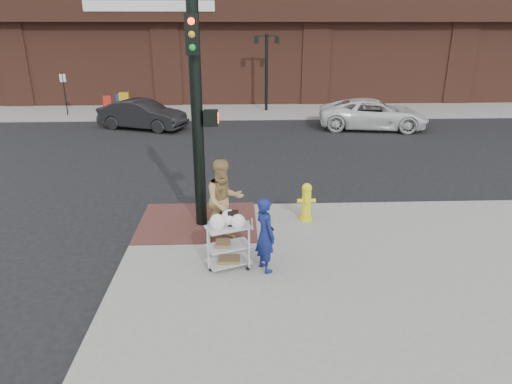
{
  "coord_description": "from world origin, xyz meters",
  "views": [
    {
      "loc": [
        0.38,
        -9.24,
        4.65
      ],
      "look_at": [
        0.77,
        -0.04,
        1.25
      ],
      "focal_mm": 32.0,
      "sensor_mm": 36.0,
      "label": 1
    }
  ],
  "objects_px": {
    "minivan_white": "(373,114)",
    "woman_blue": "(265,235)",
    "utility_cart": "(229,242)",
    "pedestrian_tan": "(224,201)",
    "lamp_post": "(266,64)",
    "traffic_signal_pole": "(198,112)",
    "sedan_dark": "(142,115)",
    "fire_hydrant": "(306,201)"
  },
  "relations": [
    {
      "from": "minivan_white",
      "to": "fire_hydrant",
      "type": "relative_size",
      "value": 5.29
    },
    {
      "from": "sedan_dark",
      "to": "minivan_white",
      "type": "height_order",
      "value": "minivan_white"
    },
    {
      "from": "sedan_dark",
      "to": "fire_hydrant",
      "type": "bearing_deg",
      "value": -130.43
    },
    {
      "from": "lamp_post",
      "to": "sedan_dark",
      "type": "xyz_separation_m",
      "value": [
        -6.03,
        -3.87,
        -1.94
      ]
    },
    {
      "from": "pedestrian_tan",
      "to": "minivan_white",
      "type": "height_order",
      "value": "pedestrian_tan"
    },
    {
      "from": "utility_cart",
      "to": "fire_hydrant",
      "type": "distance_m",
      "value": 2.87
    },
    {
      "from": "pedestrian_tan",
      "to": "sedan_dark",
      "type": "xyz_separation_m",
      "value": [
        -4.1,
        12.21,
        -0.39
      ]
    },
    {
      "from": "traffic_signal_pole",
      "to": "woman_blue",
      "type": "relative_size",
      "value": 3.35
    },
    {
      "from": "traffic_signal_pole",
      "to": "woman_blue",
      "type": "distance_m",
      "value": 3.23
    },
    {
      "from": "sedan_dark",
      "to": "minivan_white",
      "type": "distance_m",
      "value": 10.77
    },
    {
      "from": "lamp_post",
      "to": "minivan_white",
      "type": "distance_m",
      "value": 6.66
    },
    {
      "from": "traffic_signal_pole",
      "to": "pedestrian_tan",
      "type": "height_order",
      "value": "traffic_signal_pole"
    },
    {
      "from": "pedestrian_tan",
      "to": "minivan_white",
      "type": "relative_size",
      "value": 0.37
    },
    {
      "from": "lamp_post",
      "to": "fire_hydrant",
      "type": "xyz_separation_m",
      "value": [
        0.02,
        -15.07,
        -1.99
      ]
    },
    {
      "from": "woman_blue",
      "to": "utility_cart",
      "type": "height_order",
      "value": "woman_blue"
    },
    {
      "from": "lamp_post",
      "to": "sedan_dark",
      "type": "bearing_deg",
      "value": -147.31
    },
    {
      "from": "lamp_post",
      "to": "utility_cart",
      "type": "height_order",
      "value": "lamp_post"
    },
    {
      "from": "traffic_signal_pole",
      "to": "sedan_dark",
      "type": "xyz_separation_m",
      "value": [
        -3.55,
        11.36,
        -2.15
      ]
    },
    {
      "from": "pedestrian_tan",
      "to": "utility_cart",
      "type": "relative_size",
      "value": 1.58
    },
    {
      "from": "lamp_post",
      "to": "minivan_white",
      "type": "bearing_deg",
      "value": -42.05
    },
    {
      "from": "sedan_dark",
      "to": "minivan_white",
      "type": "relative_size",
      "value": 0.83
    },
    {
      "from": "traffic_signal_pole",
      "to": "pedestrian_tan",
      "type": "bearing_deg",
      "value": -57.23
    },
    {
      "from": "minivan_white",
      "to": "fire_hydrant",
      "type": "xyz_separation_m",
      "value": [
        -4.71,
        -10.8,
        -0.06
      ]
    },
    {
      "from": "traffic_signal_pole",
      "to": "fire_hydrant",
      "type": "bearing_deg",
      "value": 3.59
    },
    {
      "from": "utility_cart",
      "to": "traffic_signal_pole",
      "type": "bearing_deg",
      "value": 107.93
    },
    {
      "from": "minivan_white",
      "to": "utility_cart",
      "type": "relative_size",
      "value": 4.28
    },
    {
      "from": "woman_blue",
      "to": "minivan_white",
      "type": "distance_m",
      "value": 14.4
    },
    {
      "from": "lamp_post",
      "to": "fire_hydrant",
      "type": "bearing_deg",
      "value": -89.91
    },
    {
      "from": "woman_blue",
      "to": "sedan_dark",
      "type": "relative_size",
      "value": 0.36
    },
    {
      "from": "woman_blue",
      "to": "sedan_dark",
      "type": "bearing_deg",
      "value": -5.28
    },
    {
      "from": "minivan_white",
      "to": "woman_blue",
      "type": "bearing_deg",
      "value": 165.19
    },
    {
      "from": "lamp_post",
      "to": "utility_cart",
      "type": "bearing_deg",
      "value": -96.0
    },
    {
      "from": "traffic_signal_pole",
      "to": "sedan_dark",
      "type": "relative_size",
      "value": 1.22
    },
    {
      "from": "minivan_white",
      "to": "traffic_signal_pole",
      "type": "bearing_deg",
      "value": 155.83
    },
    {
      "from": "traffic_signal_pole",
      "to": "woman_blue",
      "type": "xyz_separation_m",
      "value": [
        1.36,
        -2.2,
        -1.93
      ]
    },
    {
      "from": "traffic_signal_pole",
      "to": "fire_hydrant",
      "type": "xyz_separation_m",
      "value": [
        2.5,
        0.16,
        -2.2
      ]
    },
    {
      "from": "pedestrian_tan",
      "to": "minivan_white",
      "type": "distance_m",
      "value": 13.57
    },
    {
      "from": "woman_blue",
      "to": "utility_cart",
      "type": "xyz_separation_m",
      "value": [
        -0.7,
        0.15,
        -0.22
      ]
    },
    {
      "from": "woman_blue",
      "to": "utility_cart",
      "type": "bearing_deg",
      "value": 52.61
    },
    {
      "from": "traffic_signal_pole",
      "to": "sedan_dark",
      "type": "distance_m",
      "value": 12.1
    },
    {
      "from": "lamp_post",
      "to": "woman_blue",
      "type": "relative_size",
      "value": 2.68
    },
    {
      "from": "sedan_dark",
      "to": "fire_hydrant",
      "type": "height_order",
      "value": "sedan_dark"
    }
  ]
}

